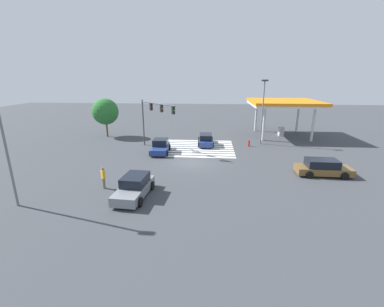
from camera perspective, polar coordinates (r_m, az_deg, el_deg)
ground_plane at (r=26.99m, az=-0.00°, el=-2.01°), size 124.01×124.01×0.00m
crosswalk_markings at (r=32.60m, az=0.78°, el=1.28°), size 9.58×8.20×0.01m
traffic_signal_mast at (r=31.64m, az=-8.59°, el=8.79°), size 5.01×5.01×5.89m
car_0 at (r=30.65m, az=-7.05°, el=1.52°), size 2.29×4.32×1.57m
car_1 at (r=26.23m, az=27.05°, el=-2.82°), size 4.84×2.27×1.49m
car_2 at (r=33.95m, az=3.05°, el=3.11°), size 2.12×4.79×1.51m
car_3 at (r=19.84m, az=-12.68°, el=-7.26°), size 2.37×4.66×1.56m
gas_station_canopy at (r=41.07m, az=19.71°, el=10.33°), size 9.75×9.75×5.31m
pedestrian at (r=21.68m, az=-19.11°, el=-4.88°), size 0.41×0.41×1.79m
street_light_pole_a at (r=34.86m, az=15.48°, el=10.00°), size 0.80×0.36×8.32m
street_light_pole_b at (r=20.49m, az=-36.55°, el=4.04°), size 0.80×0.36×8.98m
tree_corner_a at (r=40.28m, az=-18.70°, el=8.82°), size 3.82×3.82×5.67m
fire_hydrant at (r=33.96m, az=12.54°, el=2.25°), size 0.22×0.22×0.86m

